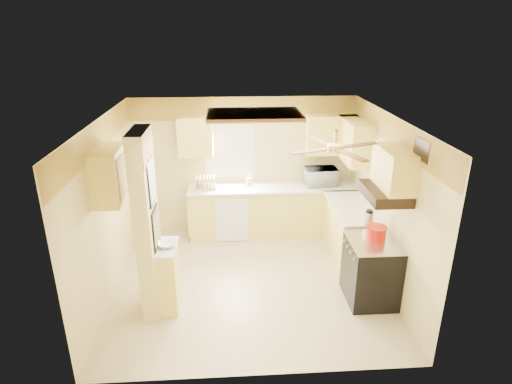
{
  "coord_description": "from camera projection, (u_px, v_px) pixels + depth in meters",
  "views": [
    {
      "loc": [
        -0.28,
        -5.6,
        3.65
      ],
      "look_at": [
        0.12,
        0.35,
        1.33
      ],
      "focal_mm": 30.0,
      "sensor_mm": 36.0,
      "label": 1
    }
  ],
  "objects": [
    {
      "name": "stove",
      "position": [
        371.0,
        270.0,
        5.97
      ],
      "size": [
        0.68,
        0.77,
        0.92
      ],
      "color": "black",
      "rests_on": "floor"
    },
    {
      "name": "kettle",
      "position": [
        369.0,
        218.0,
        6.21
      ],
      "size": [
        0.15,
        0.15,
        0.23
      ],
      "color": "silver",
      "rests_on": "countertop_right"
    },
    {
      "name": "partition_ledge",
      "position": [
        169.0,
        278.0,
        5.8
      ],
      "size": [
        0.25,
        0.55,
        0.9
      ],
      "primitive_type": "cube",
      "color": "#EAD35D",
      "rests_on": "floor"
    },
    {
      "name": "upper_cab_over_stove",
      "position": [
        394.0,
        169.0,
        5.44
      ],
      "size": [
        0.35,
        0.76,
        0.52
      ],
      "primitive_type": "cube",
      "color": "#EAD35D",
      "rests_on": "wall_right"
    },
    {
      "name": "upper_cab_right",
      "position": [
        354.0,
        141.0,
        7.15
      ],
      "size": [
        0.35,
        1.0,
        0.7
      ],
      "primitive_type": "cube",
      "color": "#EAD35D",
      "rests_on": "wall_right"
    },
    {
      "name": "upper_cab_back_right",
      "position": [
        331.0,
        134.0,
        7.57
      ],
      "size": [
        0.9,
        0.35,
        0.7
      ],
      "primitive_type": "cube",
      "color": "#EAD35D",
      "rests_on": "wall_back"
    },
    {
      "name": "wall_left",
      "position": [
        107.0,
        210.0,
        5.97
      ],
      "size": [
        0.0,
        3.8,
        3.8
      ],
      "primitive_type": "plane",
      "rotation": [
        1.57,
        0.0,
        1.57
      ],
      "color": "#DAC885",
      "rests_on": "floor"
    },
    {
      "name": "microwave",
      "position": [
        321.0,
        177.0,
        7.74
      ],
      "size": [
        0.6,
        0.43,
        0.32
      ],
      "primitive_type": "imported",
      "rotation": [
        0.0,
        0.0,
        3.21
      ],
      "color": "white",
      "rests_on": "countertop_back"
    },
    {
      "name": "ceiling_fan",
      "position": [
        335.0,
        147.0,
        5.13
      ],
      "size": [
        1.15,
        1.15,
        0.26
      ],
      "color": "gold",
      "rests_on": "ceiling"
    },
    {
      "name": "lower_cabinets_right",
      "position": [
        351.0,
        234.0,
        7.05
      ],
      "size": [
        0.6,
        1.4,
        0.9
      ],
      "primitive_type": "cube",
      "color": "#EAD35D",
      "rests_on": "floor"
    },
    {
      "name": "wall_back",
      "position": [
        244.0,
        165.0,
        7.86
      ],
      "size": [
        4.0,
        0.0,
        4.0
      ],
      "primitive_type": "plane",
      "rotation": [
        1.57,
        0.0,
        0.0
      ],
      "color": "#DAC885",
      "rests_on": "floor"
    },
    {
      "name": "lower_cabinets_back",
      "position": [
        272.0,
        211.0,
        7.9
      ],
      "size": [
        3.0,
        0.6,
        0.9
      ],
      "primitive_type": "cube",
      "color": "#EAD35D",
      "rests_on": "floor"
    },
    {
      "name": "ceiling",
      "position": [
        249.0,
        119.0,
        5.64
      ],
      "size": [
        4.0,
        4.0,
        0.0
      ],
      "primitive_type": "plane",
      "rotation": [
        3.14,
        0.0,
        0.0
      ],
      "color": "white",
      "rests_on": "wall_back"
    },
    {
      "name": "window",
      "position": [
        230.0,
        150.0,
        7.72
      ],
      "size": [
        0.92,
        0.02,
        1.02
      ],
      "color": "white",
      "rests_on": "wall_back"
    },
    {
      "name": "wall_front",
      "position": [
        259.0,
        280.0,
        4.33
      ],
      "size": [
        4.0,
        0.0,
        4.0
      ],
      "primitive_type": "plane",
      "rotation": [
        -1.57,
        0.0,
        0.0
      ],
      "color": "#DAC885",
      "rests_on": "floor"
    },
    {
      "name": "floor",
      "position": [
        250.0,
        281.0,
        6.55
      ],
      "size": [
        4.0,
        4.0,
        0.0
      ],
      "primitive_type": "plane",
      "color": "tan",
      "rests_on": "ground"
    },
    {
      "name": "ceiling_light_panel",
      "position": [
        254.0,
        115.0,
        6.13
      ],
      "size": [
        1.35,
        0.95,
        0.06
      ],
      "color": "brown",
      "rests_on": "ceiling"
    },
    {
      "name": "wall_right",
      "position": [
        386.0,
        202.0,
        6.22
      ],
      "size": [
        0.0,
        3.8,
        3.8
      ],
      "primitive_type": "plane",
      "rotation": [
        1.57,
        0.0,
        -1.57
      ],
      "color": "#DAC885",
      "rests_on": "floor"
    },
    {
      "name": "partition_column",
      "position": [
        147.0,
        226.0,
        5.5
      ],
      "size": [
        0.2,
        0.7,
        2.5
      ],
      "primitive_type": "cube",
      "color": "#DAC885",
      "rests_on": "floor"
    },
    {
      "name": "upper_cab_back_left",
      "position": [
        195.0,
        137.0,
        7.43
      ],
      "size": [
        0.6,
        0.35,
        0.7
      ],
      "primitive_type": "cube",
      "color": "#EAD35D",
      "rests_on": "wall_back"
    },
    {
      "name": "vent_grate",
      "position": [
        422.0,
        149.0,
        5.0
      ],
      "size": [
        0.02,
        0.4,
        0.25
      ],
      "primitive_type": "cube",
      "color": "black",
      "rests_on": "wall_right"
    },
    {
      "name": "upper_cab_left_wall",
      "position": [
        110.0,
        175.0,
        5.53
      ],
      "size": [
        0.35,
        0.75,
        0.7
      ],
      "primitive_type": "cube",
      "color": "#EAD35D",
      "rests_on": "wall_left"
    },
    {
      "name": "wallpaper_border",
      "position": [
        244.0,
        108.0,
        7.46
      ],
      "size": [
        4.0,
        0.02,
        0.4
      ],
      "primitive_type": "cube",
      "color": "yellow",
      "rests_on": "wall_back"
    },
    {
      "name": "range_hood",
      "position": [
        385.0,
        193.0,
        5.56
      ],
      "size": [
        0.5,
        0.76,
        0.14
      ],
      "primitive_type": "cube",
      "color": "black",
      "rests_on": "upper_cab_over_stove"
    },
    {
      "name": "poster_menu",
      "position": [
        152.0,
        182.0,
        5.29
      ],
      "size": [
        0.02,
        0.42,
        0.57
      ],
      "color": "black",
      "rests_on": "partition_column"
    },
    {
      "name": "dish_rack",
      "position": [
        205.0,
        184.0,
        7.62
      ],
      "size": [
        0.39,
        0.3,
        0.21
      ],
      "color": "tan",
      "rests_on": "countertop_back"
    },
    {
      "name": "bowl",
      "position": [
        168.0,
        244.0,
        5.62
      ],
      "size": [
        0.28,
        0.28,
        0.06
      ],
      "primitive_type": "imported",
      "rotation": [
        0.0,
        0.0,
        0.12
      ],
      "color": "white",
      "rests_on": "ledge_top"
    },
    {
      "name": "dutch_oven",
      "position": [
        377.0,
        233.0,
        5.84
      ],
      "size": [
        0.28,
        0.28,
        0.18
      ],
      "color": "#B51605",
      "rests_on": "stove"
    },
    {
      "name": "ledge_top",
      "position": [
        166.0,
        248.0,
        5.63
      ],
      "size": [
        0.28,
        0.58,
        0.04
      ],
      "primitive_type": "cube",
      "color": "silver",
      "rests_on": "partition_ledge"
    },
    {
      "name": "countertop_back",
      "position": [
        273.0,
        187.0,
        7.72
      ],
      "size": [
        3.04,
        0.64,
        0.04
      ],
      "primitive_type": "cube",
      "color": "silver",
      "rests_on": "lower_cabinets_back"
    },
    {
      "name": "poster_nashville",
      "position": [
        156.0,
        229.0,
        5.52
      ],
      "size": [
        0.02,
        0.42,
        0.57
      ],
      "color": "black",
      "rests_on": "partition_column"
    },
    {
      "name": "dishwasher_panel",
      "position": [
        232.0,
        220.0,
        7.57
      ],
      "size": [
        0.58,
        0.02,
        0.8
      ],
      "primitive_type": "cube",
      "color": "white",
      "rests_on": "lower_cabinets_back"
    },
    {
      "name": "utensil_crock",
      "position": [
        249.0,
        181.0,
        7.77
      ],
      "size": [
        0.1,
        0.1,
        0.21
      ],
      "color": "white",
      "rests_on": "countertop_back"
    },
    {
      "name": "countertop_right",
      "position": [
        352.0,
        207.0,
        6.88
      ],
      "size": [
        0.64,
        1.44,
        0.04
      ],
      "primitive_type": "cube",
      "color": "silver",
      "rests_on": "lower_cabinets_right"
    }
  ]
}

